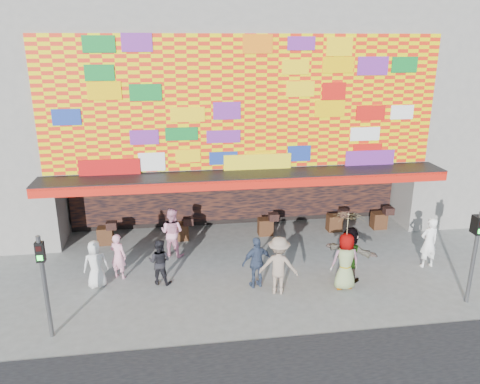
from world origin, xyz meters
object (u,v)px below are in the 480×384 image
Objects in this scene: ped_f at (349,254)px; ped_h at (429,243)px; signal_right at (475,247)px; ped_c at (160,262)px; ped_e at (257,262)px; ped_g at (345,261)px; ped_i at (172,232)px; signal_left at (44,276)px; ped_a at (96,264)px; ped_b at (118,256)px; ped_d at (279,265)px; parasol at (348,227)px.

ped_h is (3.16, 0.55, -0.03)m from ped_f.
ped_h is (-0.01, 2.43, -0.93)m from signal_right.
ped_e reaches higher than ped_c.
ped_g is at bearing 9.44° from ped_h.
signal_left is at bearing 81.99° from ped_i.
signal_left is 1.61× the size of ped_i.
ped_f is 3.21m from ped_h.
ped_a is 0.85× the size of ped_f.
ped_g is at bearing -164.85° from ped_b.
ped_d is at bearing -1.13° from ped_g.
ped_f is 6.51m from ped_i.
ped_d is at bearing 179.61° from parasol.
ped_i is (1.82, 1.54, 0.12)m from ped_b.
ped_f is 1.03× the size of ped_i.
signal_right is 10.23m from ped_i.
signal_left is 6.44m from ped_e.
parasol is at bearing 158.29° from signal_right.
ped_d reaches higher than ped_h.
ped_e is 0.93× the size of parasol.
signal_right is 1.91× the size of ped_c.
parasol is (8.90, 1.39, 0.31)m from signal_left.
ped_g is (2.21, -0.01, -0.01)m from ped_d.
ped_c is 0.82× the size of ped_d.
ped_b is at bearing -155.18° from ped_a.
ped_c is 6.34m from ped_f.
ped_f reaches higher than ped_c.
ped_g is at bearing -172.54° from ped_c.
signal_right reaches higher than ped_a.
signal_left is 1.56× the size of ped_d.
ped_i is (-3.35, 3.28, -0.03)m from ped_d.
parasol reaches higher than ped_a.
signal_left is 1.61× the size of ped_h.
parasol is (8.04, -1.24, 1.36)m from ped_a.
ped_a is 0.84m from ped_b.
ped_b is 0.84× the size of ped_f.
ped_d reaches higher than ped_c.
parasol is at bearing 156.61° from ped_e.
ped_h is at bearing -155.26° from ped_b.
parasol is at bearing 158.41° from ped_a.
parasol reaches higher than ped_i.
ped_e is at bearing 161.89° from ped_i.
ped_h is (3.48, 1.04, -0.02)m from ped_g.
ped_a is 8.25m from parasol.
ped_a is 2.06m from ped_c.
signal_right reaches higher than ped_h.
ped_b is 0.87× the size of ped_i.
ped_f is at bearing 56.56° from parasol.
signal_right is at bearing -167.61° from ped_b.
ped_i is at bearing -59.10° from ped_e.
ped_g is at bearing 158.41° from ped_a.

